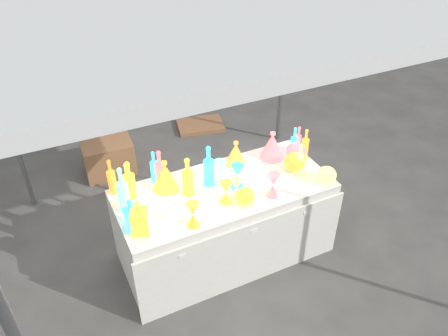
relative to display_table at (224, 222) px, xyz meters
name	(u,v)px	position (x,y,z in m)	size (l,w,h in m)	color
ground	(224,251)	(0.00, 0.01, -0.37)	(80.00, 80.00, 0.00)	#615E5A
display_table	(224,222)	(0.00, 0.00, 0.00)	(1.84, 0.83, 0.75)	white
cardboard_box_closed	(109,158)	(-0.63, 1.72, -0.18)	(0.55, 0.40, 0.40)	#9A6845
cardboard_box_flat	(200,125)	(0.72, 2.23, -0.35)	(0.61, 0.43, 0.05)	#9A6845
bottle_0	(129,180)	(-0.72, 0.23, 0.55)	(0.09, 0.09, 0.34)	#BF3912
bottle_1	(154,166)	(-0.48, 0.36, 0.52)	(0.07, 0.07, 0.29)	green
bottle_2	(111,176)	(-0.83, 0.36, 0.53)	(0.07, 0.07, 0.31)	gold
bottle_3	(160,168)	(-0.45, 0.28, 0.54)	(0.09, 0.09, 0.33)	#2721C0
bottle_4	(128,180)	(-0.73, 0.25, 0.53)	(0.08, 0.08, 0.32)	#158184
bottle_5	(122,190)	(-0.81, 0.09, 0.58)	(0.09, 0.09, 0.40)	#B1236D
bottle_6	(188,177)	(-0.29, 0.06, 0.55)	(0.09, 0.09, 0.35)	#BF3912
bottle_7	(209,166)	(-0.09, 0.11, 0.56)	(0.09, 0.09, 0.38)	green
decanter_0	(139,217)	(-0.77, -0.20, 0.52)	(0.12, 0.12, 0.29)	#BF3912
decanter_2	(131,214)	(-0.81, -0.13, 0.51)	(0.10, 0.10, 0.26)	green
hourglass_0	(193,215)	(-0.40, -0.30, 0.48)	(0.10, 0.10, 0.21)	gold
hourglass_1	(273,185)	(0.31, -0.26, 0.48)	(0.11, 0.11, 0.21)	#2721C0
hourglass_2	(236,188)	(0.02, -0.16, 0.48)	(0.10, 0.10, 0.20)	#158184
hourglass_3	(220,174)	(-0.01, 0.06, 0.49)	(0.12, 0.12, 0.23)	#B1236D
hourglass_4	(226,192)	(-0.07, -0.16, 0.47)	(0.10, 0.10, 0.19)	#BF3912
hourglass_5	(237,176)	(0.10, -0.03, 0.49)	(0.11, 0.11, 0.22)	green
globe_0	(245,196)	(0.07, -0.23, 0.44)	(0.15, 0.15, 0.12)	#BF3912
globe_1	(326,176)	(0.80, -0.30, 0.44)	(0.16, 0.16, 0.13)	#158184
globe_2	(294,163)	(0.66, -0.03, 0.45)	(0.18, 0.18, 0.15)	gold
globe_3	(296,152)	(0.78, 0.12, 0.45)	(0.18, 0.18, 0.14)	#2721C0
lampshade_0	(165,175)	(-0.43, 0.21, 0.51)	(0.22, 0.22, 0.26)	yellow
lampshade_1	(236,153)	(0.25, 0.28, 0.49)	(0.19, 0.19, 0.23)	yellow
lampshade_2	(272,145)	(0.59, 0.23, 0.51)	(0.22, 0.22, 0.26)	#2721C0
bottle_8	(294,142)	(0.78, 0.16, 0.52)	(0.07, 0.07, 0.30)	green
bottle_9	(305,143)	(0.86, 0.10, 0.52)	(0.07, 0.07, 0.29)	gold
bottle_10	(298,139)	(0.86, 0.21, 0.51)	(0.06, 0.06, 0.26)	#2721C0
bottle_11	(300,158)	(0.68, -0.07, 0.51)	(0.06, 0.06, 0.28)	#158184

